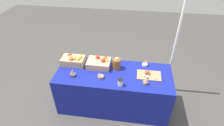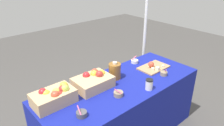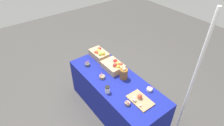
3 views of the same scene
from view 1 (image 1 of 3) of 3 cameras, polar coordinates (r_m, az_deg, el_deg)
ground_plane at (r=3.50m, az=0.50°, el=-12.58°), size 10.00×10.00×0.00m
table at (r=3.23m, az=0.53°, el=-8.25°), size 1.90×0.76×0.74m
apple_crate_left at (r=3.20m, az=-11.94°, el=0.85°), size 0.39×0.24×0.18m
apple_crate_middle at (r=3.10m, az=-3.92°, el=0.07°), size 0.39×0.29×0.17m
cutting_board_front at (r=2.98m, az=11.39°, el=-3.66°), size 0.38×0.25×0.09m
sample_bowl_near at (r=2.97m, az=-12.18°, el=-3.69°), size 0.09×0.10×0.10m
sample_bowl_mid at (r=2.88m, az=-3.55°, el=-4.36°), size 0.10×0.10×0.09m
sample_bowl_far at (r=2.82m, az=10.45°, el=-6.09°), size 0.08×0.08×0.09m
sample_bowl_extra at (r=3.18m, az=10.28°, el=-0.51°), size 0.09×0.09×0.09m
cider_jug at (r=3.04m, az=1.45°, el=-0.19°), size 0.14×0.14×0.20m
coffee_cup at (r=2.73m, az=2.64°, el=-6.07°), size 0.08×0.08×0.12m
tent_pole at (r=3.29m, az=19.37°, el=6.09°), size 0.04×0.04×2.18m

